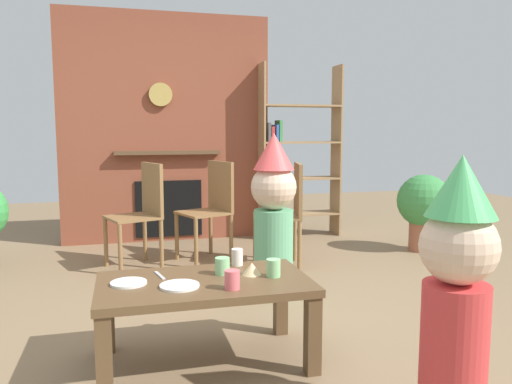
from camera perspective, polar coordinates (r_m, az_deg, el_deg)
name	(u,v)px	position (r m, az deg, el deg)	size (l,w,h in m)	color
ground_plane	(249,323)	(3.19, -0.80, -14.65)	(12.00, 12.00, 0.00)	#846B4C
brick_fireplace_feature	(166,129)	(5.50, -10.12, 7.00)	(2.20, 0.28, 2.40)	brown
bookshelf	(293,158)	(5.59, 4.24, 3.85)	(0.90, 0.28, 1.90)	#9E7A51
coffee_table	(205,294)	(2.59, -5.84, -11.40)	(1.05, 0.60, 0.43)	brown
paper_cup_near_left	(222,266)	(2.65, -3.84, -8.37)	(0.08, 0.08, 0.09)	#8CD18C
paper_cup_near_right	(237,257)	(2.82, -2.15, -7.39)	(0.06, 0.06, 0.09)	silver
paper_cup_center	(273,268)	(2.60, 1.98, -8.61)	(0.07, 0.07, 0.09)	#8CD18C
paper_cup_far_left	(232,280)	(2.41, -2.73, -9.91)	(0.07, 0.07, 0.09)	#E5666B
paper_plate_front	(129,283)	(2.57, -14.25, -9.96)	(0.18, 0.18, 0.01)	white
paper_plate_rear	(180,286)	(2.47, -8.66, -10.46)	(0.19, 0.19, 0.01)	white
birthday_cake_slice	(252,269)	(2.64, -0.49, -8.69)	(0.10, 0.10, 0.06)	#EAC68C
table_fork	(160,275)	(2.67, -10.87, -9.26)	(0.15, 0.02, 0.01)	silver
child_with_cone_hat	(457,286)	(2.14, 21.82, -9.85)	(0.30, 0.30, 1.08)	#D13838
child_in_pink	(274,211)	(3.54, 2.01, -2.15)	(0.32, 0.32, 1.16)	#66B27F
dining_chair_left	(143,208)	(4.45, -12.74, -1.82)	(0.51, 0.51, 0.90)	olive
dining_chair_middle	(212,204)	(4.60, -5.00, -1.39)	(0.52, 0.52, 0.90)	olive
dining_chair_right	(287,208)	(4.35, 3.55, -1.85)	(0.48, 0.48, 0.90)	olive
potted_plant_tall	(424,205)	(5.19, 18.48, -1.43)	(0.52, 0.52, 0.75)	#9E5B42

